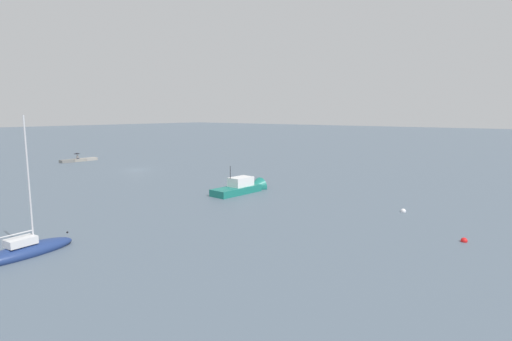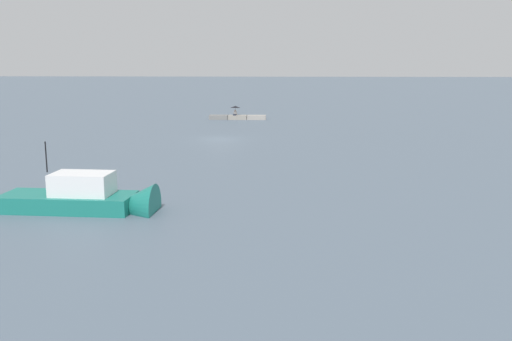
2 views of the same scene
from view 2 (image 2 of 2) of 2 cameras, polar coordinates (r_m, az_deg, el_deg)
name	(u,v)px [view 2 (image 2 of 2)]	position (r m, az deg, el deg)	size (l,w,h in m)	color
ground_plane	(220,139)	(56.67, -3.61, 3.16)	(500.00, 500.00, 0.00)	slate
seawall_pier	(238,117)	(76.49, -1.87, 5.40)	(7.63, 1.50, 0.58)	gray
person_seated_grey_left	(235,113)	(76.26, -2.12, 5.79)	(0.48, 0.66, 0.73)	#1E2333
umbrella_open_black	(235,107)	(76.43, -2.10, 6.45)	(1.34, 1.34, 1.29)	black
motorboat_teal_near	(93,202)	(30.49, -16.16, -3.06)	(8.17, 2.81, 4.53)	#197266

